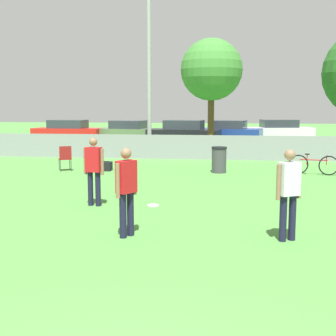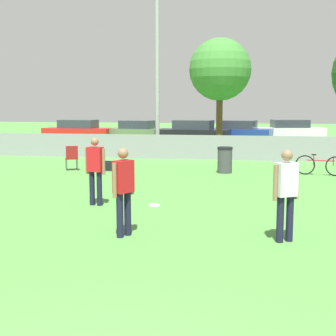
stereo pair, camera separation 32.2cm
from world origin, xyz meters
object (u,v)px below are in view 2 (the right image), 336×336
at_px(parked_car_dark, 193,133).
at_px(parked_car_blue, 238,132).
at_px(parked_car_white, 290,131).
at_px(player_receiver_white, 286,190).
at_px(parked_car_red, 78,131).
at_px(player_thrower_red, 95,167).
at_px(gear_bag_sideline, 108,166).
at_px(light_pole, 157,32).
at_px(parked_car_olive, 138,132).
at_px(tree_near_pole, 220,70).
at_px(bicycle_sideline, 320,165).
at_px(frisbee_disc, 154,205).
at_px(folding_chair_sideline, 72,156).
at_px(trash_bin, 225,160).
at_px(player_defender_red, 123,186).

relative_size(parked_car_dark, parked_car_blue, 1.00).
bearing_deg(parked_car_white, parked_car_dark, -157.90).
bearing_deg(player_receiver_white, parked_car_red, 88.78).
xyz_separation_m(player_thrower_red, gear_bag_sideline, (-1.51, 5.99, -0.78)).
bearing_deg(light_pole, parked_car_olive, 110.01).
height_order(tree_near_pole, bicycle_sideline, tree_near_pole).
distance_m(tree_near_pole, frisbee_disc, 13.42).
height_order(folding_chair_sideline, trash_bin, trash_bin).
distance_m(bicycle_sideline, parked_car_white, 15.91).
relative_size(player_defender_red, trash_bin, 1.77).
bearing_deg(light_pole, gear_bag_sideline, -98.46).
height_order(bicycle_sideline, parked_car_blue, parked_car_blue).
xyz_separation_m(folding_chair_sideline, parked_car_white, (9.32, 16.17, 0.17)).
distance_m(player_receiver_white, trash_bin, 8.58).
bearing_deg(player_defender_red, frisbee_disc, 29.63).
height_order(player_thrower_red, folding_chair_sideline, player_thrower_red).
relative_size(tree_near_pole, parked_car_olive, 1.33).
bearing_deg(folding_chair_sideline, player_defender_red, 90.14).
relative_size(player_thrower_red, bicycle_sideline, 0.99).
relative_size(folding_chair_sideline, parked_car_dark, 0.20).
bearing_deg(player_defender_red, bicycle_sideline, 1.25).
height_order(player_receiver_white, gear_bag_sideline, player_receiver_white).
xyz_separation_m(gear_bag_sideline, parked_car_white, (8.00, 15.92, 0.53)).
bearing_deg(parked_car_dark, light_pole, -92.06).
bearing_deg(parked_car_white, player_defender_red, -113.11).
bearing_deg(parked_car_dark, parked_car_blue, 45.63).
bearing_deg(frisbee_disc, parked_car_red, 115.27).
distance_m(frisbee_disc, parked_car_dark, 17.75).
distance_m(player_defender_red, player_thrower_red, 2.89).
height_order(player_receiver_white, player_thrower_red, same).
distance_m(parked_car_blue, parked_car_white, 3.94).
xyz_separation_m(parked_car_blue, parked_car_white, (3.44, 1.92, 0.01)).
relative_size(folding_chair_sideline, bicycle_sideline, 0.55).
height_order(light_pole, bicycle_sideline, light_pole).
height_order(frisbee_disc, gear_bag_sideline, gear_bag_sideline).
distance_m(parked_car_red, parked_car_dark, 7.91).
relative_size(folding_chair_sideline, trash_bin, 0.99).
bearing_deg(player_thrower_red, parked_car_red, 121.04).
bearing_deg(bicycle_sideline, gear_bag_sideline, -167.89).
bearing_deg(tree_near_pole, bicycle_sideline, -60.39).
height_order(tree_near_pole, parked_car_dark, tree_near_pole).
xyz_separation_m(light_pole, player_receiver_white, (4.99, -13.99, -4.93)).
distance_m(player_receiver_white, player_thrower_red, 4.94).
relative_size(frisbee_disc, parked_car_red, 0.06).
xyz_separation_m(light_pole, parked_car_white, (7.17, 10.32, -5.18)).
relative_size(player_defender_red, parked_car_red, 0.36).
bearing_deg(parked_car_red, bicycle_sideline, -39.98).
relative_size(frisbee_disc, trash_bin, 0.31).
bearing_deg(bicycle_sideline, frisbee_disc, -117.13).
height_order(trash_bin, parked_car_olive, parked_car_olive).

